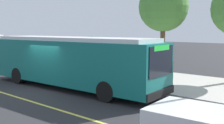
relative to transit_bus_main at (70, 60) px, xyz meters
name	(u,v)px	position (x,y,z in m)	size (l,w,h in m)	color
ground_plane	(50,89)	(-0.66, -1.01, -1.62)	(120.00, 120.00, 0.00)	#2B2B2D
sidewalk_curb	(116,75)	(-0.66, 4.99, -1.54)	(44.00, 6.40, 0.15)	#B7B2A8
lane_stripe_center	(14,96)	(-0.66, -3.21, -1.61)	(36.00, 0.14, 0.01)	#E0D64C
transit_bus_main	(70,60)	(0.00, 0.00, 0.00)	(11.84, 3.12, 2.95)	#146B66
bus_shelter	(90,48)	(-3.10, 4.73, 0.30)	(2.90, 1.60, 2.48)	#333338
waiting_bench	(90,65)	(-3.00, 4.63, -0.98)	(1.60, 0.48, 0.95)	brown
route_sign_post	(92,51)	(-0.91, 2.72, 0.34)	(0.44, 0.08, 2.80)	#333338
pedestrian_commuter	(72,59)	(-4.10, 3.67, -0.50)	(0.24, 0.40, 1.69)	#282D47
street_tree_upstreet	(163,7)	(1.80, 7.34, 3.37)	(3.59, 3.59, 6.66)	brown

